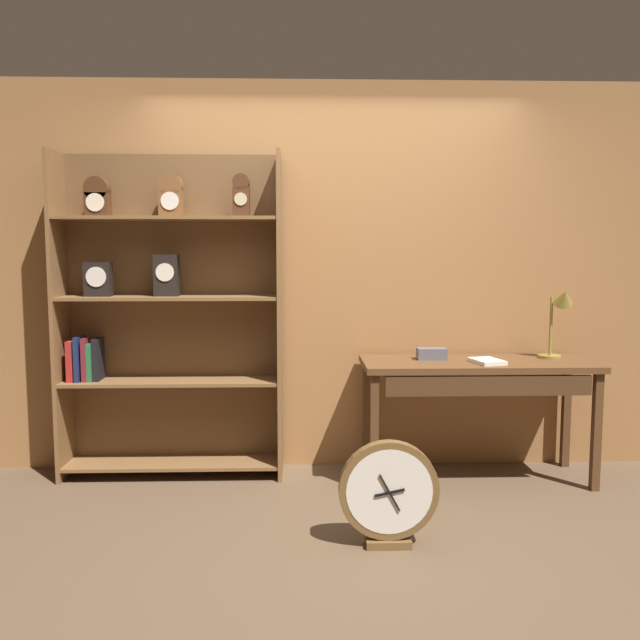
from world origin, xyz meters
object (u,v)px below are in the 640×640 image
at_px(workbench, 478,376).
at_px(desk_lamp, 560,311).
at_px(bookshelf, 164,313).
at_px(toolbox_small, 432,354).
at_px(open_repair_manual, 487,361).
at_px(round_clock_large, 389,493).

height_order(workbench, desk_lamp, desk_lamp).
bearing_deg(bookshelf, workbench, -5.32).
xyz_separation_m(desk_lamp, toolbox_small, (-0.83, 0.01, -0.27)).
bearing_deg(toolbox_small, bookshelf, 176.61).
distance_m(bookshelf, toolbox_small, 1.76).
distance_m(toolbox_small, open_repair_manual, 0.36).
xyz_separation_m(open_repair_manual, round_clock_large, (-0.73, -0.87, -0.52)).
relative_size(workbench, toolbox_small, 7.78).
bearing_deg(bookshelf, toolbox_small, -3.39).
bearing_deg(round_clock_large, bookshelf, 139.40).
xyz_separation_m(bookshelf, open_repair_manual, (2.05, -0.26, -0.29)).
xyz_separation_m(toolbox_small, round_clock_large, (-0.41, -1.03, -0.54)).
relative_size(desk_lamp, round_clock_large, 0.89).
height_order(bookshelf, open_repair_manual, bookshelf).
xyz_separation_m(workbench, desk_lamp, (0.55, 0.08, 0.40)).
height_order(toolbox_small, open_repair_manual, toolbox_small).
bearing_deg(round_clock_large, desk_lamp, 39.48).
distance_m(toolbox_small, round_clock_large, 1.23).
bearing_deg(workbench, round_clock_large, -126.40).
xyz_separation_m(bookshelf, toolbox_small, (1.73, -0.10, -0.26)).
relative_size(workbench, open_repair_manual, 6.69).
height_order(desk_lamp, open_repair_manual, desk_lamp).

